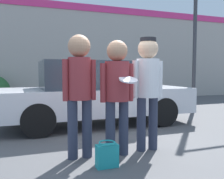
% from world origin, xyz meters
% --- Properties ---
extents(ground_plane, '(56.00, 56.00, 0.00)m').
position_xyz_m(ground_plane, '(0.00, 0.00, 0.00)').
color(ground_plane, '#4C4C4F').
extents(storefront_building, '(24.00, 0.22, 4.28)m').
position_xyz_m(storefront_building, '(0.00, 7.06, 2.17)').
color(storefront_building, '#B2A89E').
rests_on(storefront_building, ground).
extents(person_left, '(0.50, 0.33, 1.84)m').
position_xyz_m(person_left, '(-0.56, -0.32, 1.11)').
color(person_left, '#2D3347').
rests_on(person_left, ground).
extents(person_middle_with_frisbee, '(0.54, 0.58, 1.77)m').
position_xyz_m(person_middle_with_frisbee, '(0.01, -0.41, 1.07)').
color(person_middle_with_frisbee, '#2D3347').
rests_on(person_middle_with_frisbee, ground).
extents(person_right, '(0.55, 0.38, 1.85)m').
position_xyz_m(person_right, '(0.57, -0.33, 1.14)').
color(person_right, '#2D3347').
rests_on(person_right, ground).
extents(parked_car_near, '(4.62, 1.84, 1.55)m').
position_xyz_m(parked_car_near, '(0.34, 1.94, 0.77)').
color(parked_car_near, silver).
rests_on(parked_car_near, ground).
extents(street_lamp, '(1.62, 0.35, 5.13)m').
position_xyz_m(street_lamp, '(4.34, 2.81, 3.24)').
color(street_lamp, '#38383D').
rests_on(street_lamp, ground).
extents(handbag, '(0.30, 0.23, 0.35)m').
position_xyz_m(handbag, '(-0.30, -0.82, 0.17)').
color(handbag, teal).
rests_on(handbag, ground).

